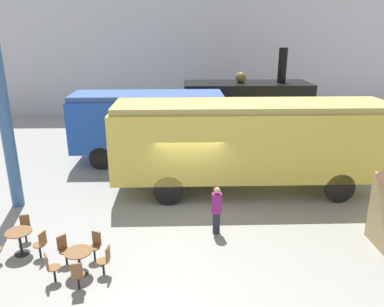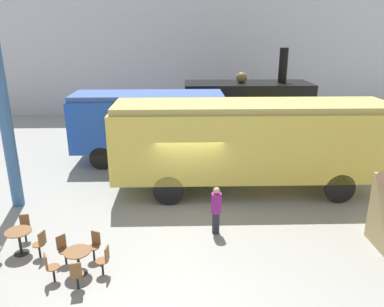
# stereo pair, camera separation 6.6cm
# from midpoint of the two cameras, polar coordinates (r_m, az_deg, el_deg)

# --- Properties ---
(ground_plane) EXTENTS (80.00, 80.00, 0.00)m
(ground_plane) POSITION_cam_midpoint_polar(r_m,az_deg,el_deg) (14.81, -0.27, -7.11)
(ground_plane) COLOR gray
(backdrop_wall) EXTENTS (44.00, 0.15, 9.00)m
(backdrop_wall) POSITION_cam_midpoint_polar(r_m,az_deg,el_deg) (29.28, -1.05, 14.68)
(backdrop_wall) COLOR silver
(backdrop_wall) RESTS_ON ground_plane
(steam_locomotive) EXTENTS (7.41, 2.86, 5.39)m
(steam_locomotive) POSITION_cam_midpoint_polar(r_m,az_deg,el_deg) (22.89, 8.44, 7.43)
(steam_locomotive) COLOR black
(steam_locomotive) RESTS_ON ground_plane
(streamlined_locomotive) EXTENTS (9.06, 2.60, 3.46)m
(streamlined_locomotive) POSITION_cam_midpoint_polar(r_m,az_deg,el_deg) (18.67, -4.40, 4.91)
(streamlined_locomotive) COLOR blue
(streamlined_locomotive) RESTS_ON ground_plane
(passenger_coach_vintage) EXTENTS (10.93, 2.74, 3.69)m
(passenger_coach_vintage) POSITION_cam_midpoint_polar(r_m,az_deg,el_deg) (15.14, 9.07, 2.14)
(passenger_coach_vintage) COLOR #E0C64C
(passenger_coach_vintage) RESTS_ON ground_plane
(cafe_table_near) EXTENTS (0.76, 0.76, 0.75)m
(cafe_table_near) POSITION_cam_midpoint_polar(r_m,az_deg,el_deg) (12.38, -24.72, -11.45)
(cafe_table_near) COLOR black
(cafe_table_near) RESTS_ON ground_plane
(cafe_table_mid) EXTENTS (0.72, 0.72, 0.70)m
(cafe_table_mid) POSITION_cam_midpoint_polar(r_m,az_deg,el_deg) (10.94, -16.82, -14.86)
(cafe_table_mid) COLOR black
(cafe_table_mid) RESTS_ON ground_plane
(cafe_chair_1) EXTENTS (0.39, 0.37, 0.87)m
(cafe_chair_1) POSITION_cam_midpoint_polar(r_m,az_deg,el_deg) (11.95, -21.95, -12.49)
(cafe_chair_1) COLOR black
(cafe_chair_1) RESTS_ON ground_plane
(cafe_chair_2) EXTENTS (0.36, 0.38, 0.87)m
(cafe_chair_2) POSITION_cam_midpoint_polar(r_m,az_deg,el_deg) (13.05, -24.01, -10.06)
(cafe_chair_2) COLOR black
(cafe_chair_2) RESTS_ON ground_plane
(cafe_chair_3) EXTENTS (0.38, 0.40, 0.87)m
(cafe_chair_3) POSITION_cam_midpoint_polar(r_m,az_deg,el_deg) (11.42, -14.46, -13.17)
(cafe_chair_3) COLOR black
(cafe_chair_3) RESTS_ON ground_plane
(cafe_chair_4) EXTENTS (0.40, 0.40, 0.87)m
(cafe_chair_4) POSITION_cam_midpoint_polar(r_m,az_deg,el_deg) (11.49, -18.87, -13.41)
(cafe_chair_4) COLOR black
(cafe_chair_4) RESTS_ON ground_plane
(cafe_chair_5) EXTENTS (0.40, 0.39, 0.87)m
(cafe_chair_5) POSITION_cam_midpoint_polar(r_m,az_deg,el_deg) (10.84, -20.69, -15.71)
(cafe_chair_5) COLOR black
(cafe_chair_5) RESTS_ON ground_plane
(cafe_chair_6) EXTENTS (0.36, 0.38, 0.87)m
(cafe_chair_6) POSITION_cam_midpoint_polar(r_m,az_deg,el_deg) (10.34, -17.02, -17.11)
(cafe_chair_6) COLOR black
(cafe_chair_6) RESTS_ON ground_plane
(cafe_chair_7) EXTENTS (0.37, 0.36, 0.87)m
(cafe_chair_7) POSITION_cam_midpoint_polar(r_m,az_deg,el_deg) (10.71, -13.02, -15.34)
(cafe_chair_7) COLOR black
(cafe_chair_7) RESTS_ON ground_plane
(visitor_person) EXTENTS (0.34, 0.34, 1.62)m
(visitor_person) POSITION_cam_midpoint_polar(r_m,az_deg,el_deg) (12.23, 3.86, -8.38)
(visitor_person) COLOR #262633
(visitor_person) RESTS_ON ground_plane
(support_pillar) EXTENTS (0.44, 0.44, 8.00)m
(support_pillar) POSITION_cam_midpoint_polar(r_m,az_deg,el_deg) (14.76, -26.82, 7.16)
(support_pillar) COLOR #386093
(support_pillar) RESTS_ON ground_plane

